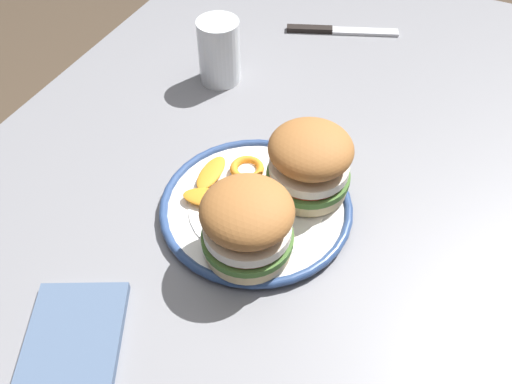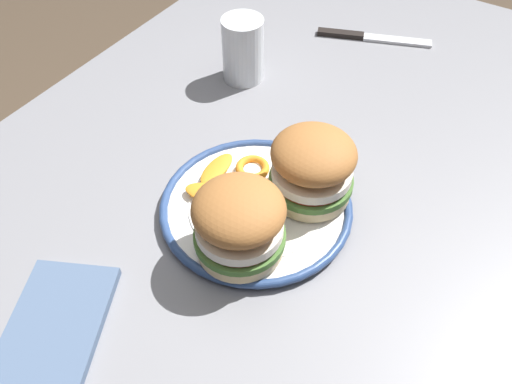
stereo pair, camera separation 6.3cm
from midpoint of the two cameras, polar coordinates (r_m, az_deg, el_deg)
name	(u,v)px [view 1 (the left image)]	position (r m, az deg, el deg)	size (l,w,h in m)	color
ground_plane	(255,382)	(1.46, -1.41, -19.64)	(8.00, 8.00, 0.00)	#4C3D2D
dining_table	(254,215)	(0.88, -2.20, -2.58)	(1.36, 0.84, 0.78)	gray
dinner_plate	(256,207)	(0.74, -2.42, -1.71)	(0.27, 0.27, 0.02)	white
sandwich_half_left	(310,161)	(0.72, 3.25, 3.16)	(0.14, 0.14, 0.10)	beige
sandwich_half_right	(247,223)	(0.65, -3.72, -3.48)	(0.12, 0.12, 0.10)	beige
orange_peel_curled	(247,169)	(0.77, -3.26, 2.37)	(0.06, 0.06, 0.01)	orange
orange_peel_strip_long	(210,198)	(0.74, -7.38, -0.71)	(0.05, 0.08, 0.01)	orange
orange_peel_strip_short	(211,172)	(0.77, -7.12, 1.97)	(0.07, 0.03, 0.01)	orange
drinking_glass	(219,55)	(0.95, -5.87, 14.29)	(0.07, 0.07, 0.11)	white
table_knife	(334,31)	(1.11, 6.67, 16.64)	(0.10, 0.21, 0.01)	silver
folded_napkin	(71,350)	(0.67, -21.75, -15.50)	(0.17, 0.11, 0.01)	slate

